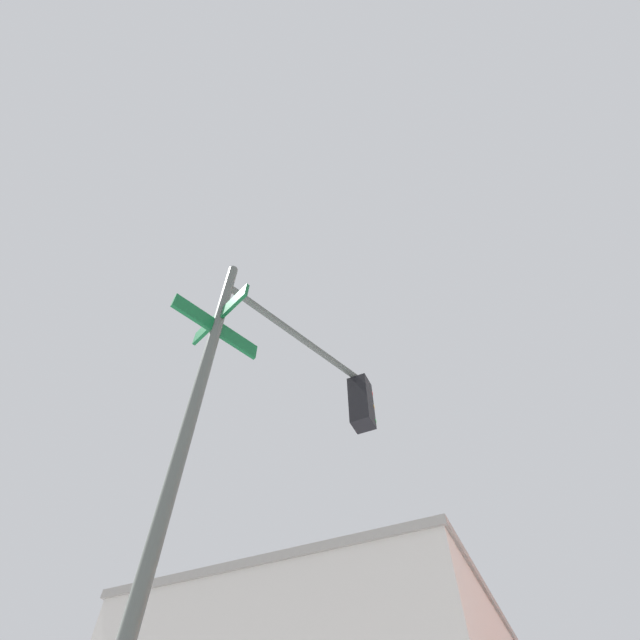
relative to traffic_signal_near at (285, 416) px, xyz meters
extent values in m
cylinder|color=#474C47|center=(-0.37, -0.98, -1.32)|extent=(0.12, 0.12, 6.31)
cylinder|color=#474C47|center=(0.05, 0.14, 1.44)|extent=(0.93, 2.27, 0.09)
cube|color=black|center=(0.47, 1.25, 0.99)|extent=(0.28, 0.28, 0.80)
sphere|color=red|center=(0.53, 1.39, 1.24)|extent=(0.18, 0.18, 0.18)
sphere|color=orange|center=(0.53, 1.39, 0.99)|extent=(0.18, 0.18, 0.18)
sphere|color=green|center=(0.53, 1.39, 0.74)|extent=(0.18, 0.18, 0.18)
cube|color=#0F5128|center=(-0.37, -0.98, 0.63)|extent=(0.43, 1.04, 0.20)
cube|color=#0F5128|center=(-0.37, -0.98, 0.85)|extent=(0.95, 0.39, 0.20)
cube|color=gray|center=(-9.58, 25.35, 5.64)|extent=(17.59, 22.39, 0.40)
camera|label=1|loc=(1.99, -3.30, -3.14)|focal=24.86mm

